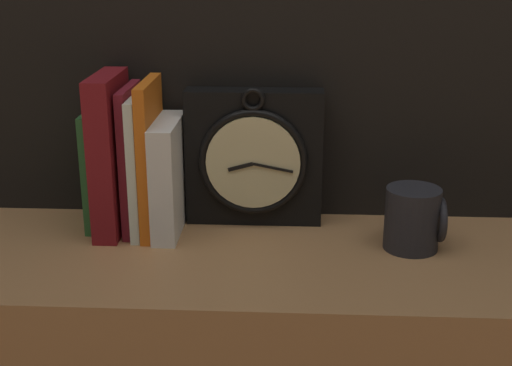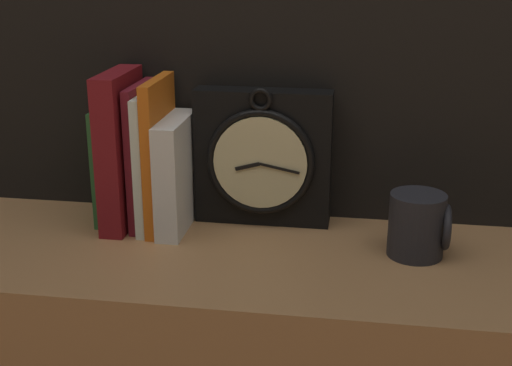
% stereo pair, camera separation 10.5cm
% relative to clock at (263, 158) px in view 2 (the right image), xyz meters
% --- Properties ---
extents(clock, '(0.23, 0.06, 0.24)m').
position_rel_clock_xyz_m(clock, '(0.00, 0.00, 0.00)').
color(clock, black).
rests_on(clock, bookshelf).
extents(book_slot0_green, '(0.02, 0.11, 0.19)m').
position_rel_clock_xyz_m(book_slot0_green, '(-0.26, -0.03, -0.02)').
color(book_slot0_green, '#2D6C34').
rests_on(book_slot0_green, bookshelf).
extents(book_slot1_maroon, '(0.04, 0.15, 0.26)m').
position_rel_clock_xyz_m(book_slot1_maroon, '(-0.23, -0.04, 0.02)').
color(book_slot1_maroon, maroon).
rests_on(book_slot1_maroon, bookshelf).
extents(book_slot2_maroon, '(0.01, 0.13, 0.24)m').
position_rel_clock_xyz_m(book_slot2_maroon, '(-0.20, -0.03, 0.01)').
color(book_slot2_maroon, maroon).
rests_on(book_slot2_maroon, bookshelf).
extents(book_slot3_white, '(0.01, 0.14, 0.23)m').
position_rel_clock_xyz_m(book_slot3_white, '(-0.18, -0.04, -0.00)').
color(book_slot3_white, white).
rests_on(book_slot3_white, bookshelf).
extents(book_slot4_orange, '(0.02, 0.14, 0.25)m').
position_rel_clock_xyz_m(book_slot4_orange, '(-0.16, -0.04, 0.01)').
color(book_slot4_orange, orange).
rests_on(book_slot4_orange, bookshelf).
extents(book_slot5_white, '(0.04, 0.15, 0.19)m').
position_rel_clock_xyz_m(book_slot5_white, '(-0.14, -0.05, -0.02)').
color(book_slot5_white, white).
rests_on(book_slot5_white, bookshelf).
extents(mug, '(0.09, 0.08, 0.10)m').
position_rel_clock_xyz_m(mug, '(0.25, -0.10, -0.06)').
color(mug, '#232328').
rests_on(mug, bookshelf).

